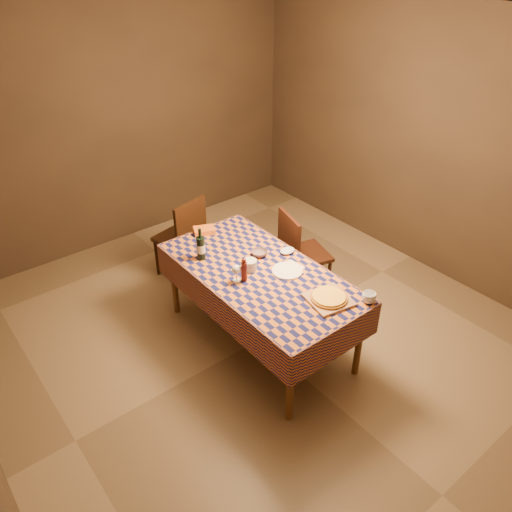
# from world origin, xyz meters

# --- Properties ---
(room) EXTENTS (5.00, 5.10, 2.70)m
(room) POSITION_xyz_m (0.00, 0.00, 1.35)
(room) COLOR brown
(room) RESTS_ON ground
(dining_table) EXTENTS (0.94, 1.84, 0.77)m
(dining_table) POSITION_xyz_m (0.00, 0.00, 0.69)
(dining_table) COLOR brown
(dining_table) RESTS_ON ground
(cutting_board) EXTENTS (0.37, 0.37, 0.02)m
(cutting_board) POSITION_xyz_m (0.17, -0.64, 0.78)
(cutting_board) COLOR #9A6B48
(cutting_board) RESTS_ON dining_table
(pizza) EXTENTS (0.38, 0.38, 0.03)m
(pizza) POSITION_xyz_m (0.17, -0.64, 0.80)
(pizza) COLOR #9D5E1A
(pizza) RESTS_ON cutting_board
(pepper_mill) EXTENTS (0.06, 0.06, 0.21)m
(pepper_mill) POSITION_xyz_m (-0.18, -0.02, 0.87)
(pepper_mill) COLOR #4C1611
(pepper_mill) RESTS_ON dining_table
(bowl) EXTENTS (0.15, 0.15, 0.04)m
(bowl) POSITION_xyz_m (0.15, 0.20, 0.79)
(bowl) COLOR #644C54
(bowl) RESTS_ON dining_table
(wine_glass) EXTENTS (0.08, 0.08, 0.15)m
(wine_glass) POSITION_xyz_m (-0.23, 0.01, 0.88)
(wine_glass) COLOR silver
(wine_glass) RESTS_ON dining_table
(wine_bottle) EXTENTS (0.08, 0.08, 0.30)m
(wine_bottle) POSITION_xyz_m (-0.27, 0.47, 0.88)
(wine_bottle) COLOR black
(wine_bottle) RESTS_ON dining_table
(deli_tub) EXTENTS (0.12, 0.12, 0.10)m
(deli_tub) POSITION_xyz_m (-0.05, 0.07, 0.82)
(deli_tub) COLOR silver
(deli_tub) RESTS_ON dining_table
(takeout_container) EXTENTS (0.23, 0.20, 0.05)m
(takeout_container) POSITION_xyz_m (-0.00, 0.83, 0.79)
(takeout_container) COLOR #C75B1A
(takeout_container) RESTS_ON dining_table
(white_plate) EXTENTS (0.26, 0.26, 0.01)m
(white_plate) POSITION_xyz_m (0.18, -0.15, 0.78)
(white_plate) COLOR white
(white_plate) RESTS_ON dining_table
(tumbler) EXTENTS (0.13, 0.13, 0.09)m
(tumbler) POSITION_xyz_m (0.40, -0.85, 0.81)
(tumbler) COLOR white
(tumbler) RESTS_ON dining_table
(flour_patch) EXTENTS (0.24, 0.19, 0.00)m
(flour_patch) POSITION_xyz_m (0.22, -0.12, 0.77)
(flour_patch) COLOR silver
(flour_patch) RESTS_ON dining_table
(flour_bag) EXTENTS (0.18, 0.16, 0.04)m
(flour_bag) POSITION_xyz_m (0.38, 0.07, 0.79)
(flour_bag) COLOR #ACC1DC
(flour_bag) RESTS_ON dining_table
(chair_far) EXTENTS (0.51, 0.51, 0.93)m
(chair_far) POSITION_xyz_m (0.03, 1.30, 0.52)
(chair_far) COLOR black
(chair_far) RESTS_ON ground
(chair_right) EXTENTS (0.52, 0.52, 0.93)m
(chair_right) POSITION_xyz_m (0.76, 0.32, 0.52)
(chair_right) COLOR black
(chair_right) RESTS_ON ground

